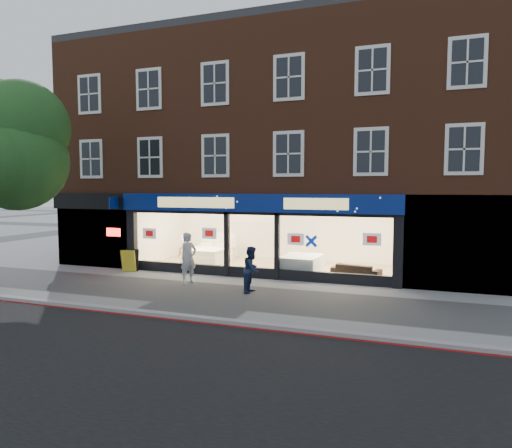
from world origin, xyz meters
The scene contains 13 objects.
ground centered at (0.00, 0.00, 0.00)m, with size 120.00×120.00×0.00m, color gray.
road centered at (0.00, -8.00, 0.00)m, with size 60.00×10.00×0.01m, color black.
kerb_line centered at (0.00, -3.10, 0.01)m, with size 60.00×0.10×0.01m, color #8C0A07.
kerb_stone centered at (0.00, -2.90, 0.06)m, with size 60.00×0.25×0.12m, color gray.
showroom_floor centered at (0.00, 5.25, 0.05)m, with size 11.00×4.50×0.10m, color tan.
building centered at (-0.02, 6.93, 6.67)m, with size 19.00×8.26×10.30m.
display_bed centered at (-3.04, 5.58, 0.45)m, with size 1.90×2.28×1.26m.
bedside_table centered at (-4.57, 5.99, 0.38)m, with size 0.45×0.45×0.55m, color brown.
mattress_stack centered at (1.78, 4.00, 0.46)m, with size 1.54×1.91×0.73m.
sofa centered at (3.95, 3.90, 0.37)m, with size 1.84×0.72×0.54m, color black.
a_board centered at (-5.27, 2.52, 0.47)m, with size 0.61×0.39×0.94m, color gold.
pedestrian_grey centered at (-1.83, 1.26, 0.94)m, with size 0.69×0.45×1.89m, color #AAABB2.
pedestrian_blue centered at (0.90, 0.66, 0.78)m, with size 0.76×0.59×1.57m, color #172140.
Camera 1 is at (6.15, -13.59, 3.52)m, focal length 32.00 mm.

